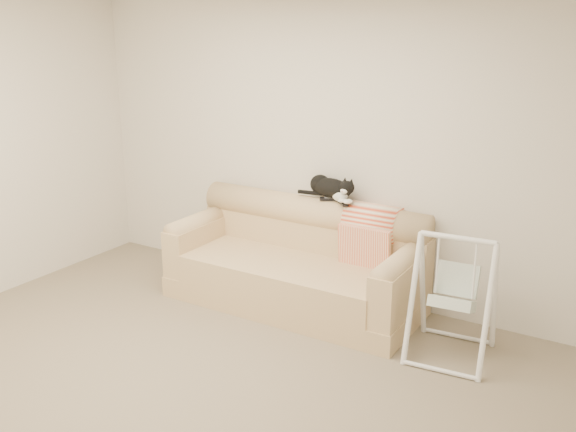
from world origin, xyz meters
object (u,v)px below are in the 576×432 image
at_px(remote_a, 330,199).
at_px(baby_swing, 454,296).
at_px(sofa, 298,264).
at_px(remote_b, 343,203).
at_px(tuxedo_cat, 331,188).

xyz_separation_m(remote_a, baby_swing, (1.27, -0.47, -0.44)).
xyz_separation_m(sofa, baby_swing, (1.45, -0.23, 0.12)).
distance_m(sofa, baby_swing, 1.47).
xyz_separation_m(remote_a, remote_b, (0.15, -0.04, -0.00)).
bearing_deg(baby_swing, tuxedo_cat, 158.96).
height_order(sofa, remote_b, remote_b).
bearing_deg(sofa, remote_a, 53.20).
bearing_deg(tuxedo_cat, remote_a, -90.20).
height_order(remote_b, tuxedo_cat, tuxedo_cat).
bearing_deg(remote_a, tuxedo_cat, 89.80).
relative_size(remote_b, baby_swing, 0.17).
relative_size(remote_a, remote_b, 1.18).
height_order(sofa, baby_swing, baby_swing).
bearing_deg(sofa, remote_b, 31.30).
relative_size(remote_b, tuxedo_cat, 0.28).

